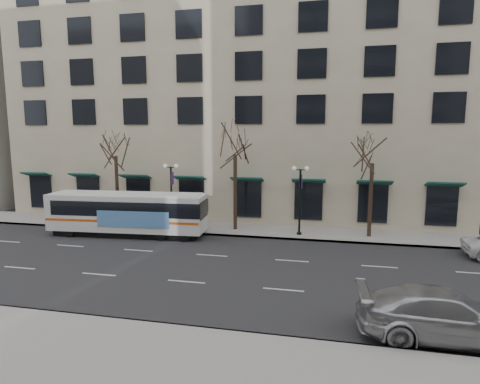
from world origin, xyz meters
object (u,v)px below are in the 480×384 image
(city_bus, at_px, (128,212))
(silver_car, at_px, (446,315))
(tree_far_mid, at_px, (235,142))
(tree_far_right, at_px, (373,150))
(tree_far_left, at_px, (115,144))
(lamp_post_right, at_px, (300,197))
(lamp_post_left, at_px, (171,193))

(city_bus, xyz_separation_m, silver_car, (18.85, -11.50, -0.81))
(tree_far_mid, height_order, tree_far_right, tree_far_mid)
(tree_far_left, distance_m, lamp_post_right, 15.48)
(tree_far_right, relative_size, lamp_post_right, 1.55)
(tree_far_right, xyz_separation_m, silver_car, (1.36, -14.50, -5.50))
(tree_far_right, bearing_deg, tree_far_mid, 180.00)
(tree_far_mid, relative_size, city_bus, 0.72)
(silver_car, bearing_deg, city_bus, 56.02)
(tree_far_left, distance_m, tree_far_mid, 10.00)
(tree_far_mid, height_order, city_bus, tree_far_mid)
(tree_far_mid, relative_size, tree_far_right, 1.06)
(tree_far_mid, xyz_separation_m, city_bus, (-7.49, -3.00, -5.17))
(tree_far_right, distance_m, lamp_post_left, 15.40)
(tree_far_left, distance_m, lamp_post_left, 6.29)
(tree_far_left, height_order, lamp_post_left, tree_far_left)
(lamp_post_left, xyz_separation_m, lamp_post_right, (10.00, 0.00, 0.00))
(lamp_post_left, xyz_separation_m, silver_car, (16.35, -13.90, -2.02))
(tree_far_right, bearing_deg, lamp_post_right, -173.15)
(tree_far_left, xyz_separation_m, silver_car, (21.36, -14.50, -5.77))
(tree_far_right, xyz_separation_m, city_bus, (-17.49, -3.00, -4.68))
(lamp_post_left, distance_m, lamp_post_right, 10.00)
(tree_far_mid, bearing_deg, tree_far_right, -0.00)
(tree_far_left, height_order, tree_far_right, tree_far_left)
(lamp_post_left, bearing_deg, lamp_post_right, 0.00)
(tree_far_left, distance_m, tree_far_right, 20.00)
(tree_far_left, bearing_deg, lamp_post_right, -2.29)
(city_bus, bearing_deg, tree_far_right, 5.59)
(city_bus, bearing_deg, silver_car, -35.53)
(lamp_post_right, bearing_deg, city_bus, -169.14)
(lamp_post_left, relative_size, city_bus, 0.44)
(tree_far_right, bearing_deg, tree_far_left, 180.00)
(tree_far_left, relative_size, city_bus, 0.70)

